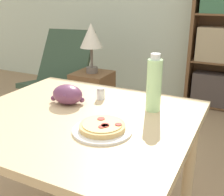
% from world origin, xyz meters
% --- Properties ---
extents(dining_table, '(1.00, 0.89, 0.74)m').
position_xyz_m(dining_table, '(0.04, 0.09, 0.63)').
color(dining_table, '#D1B27F').
rests_on(dining_table, ground_plane).
extents(pizza_on_plate, '(0.24, 0.24, 0.04)m').
position_xyz_m(pizza_on_plate, '(0.21, -0.00, 0.75)').
color(pizza_on_plate, white).
rests_on(pizza_on_plate, dining_table).
extents(grape_bunch, '(0.17, 0.12, 0.10)m').
position_xyz_m(grape_bunch, '(-0.09, 0.19, 0.78)').
color(grape_bunch, '#6B3856').
rests_on(grape_bunch, dining_table).
extents(drink_bottle, '(0.07, 0.07, 0.26)m').
position_xyz_m(drink_bottle, '(0.31, 0.30, 0.86)').
color(drink_bottle, '#B7EAA3').
rests_on(drink_bottle, dining_table).
extents(salt_shaker, '(0.04, 0.04, 0.06)m').
position_xyz_m(salt_shaker, '(0.03, 0.32, 0.77)').
color(salt_shaker, white).
rests_on(salt_shaker, dining_table).
extents(lounge_chair_near, '(0.65, 0.84, 0.88)m').
position_xyz_m(lounge_chair_near, '(-1.11, 1.47, 0.29)').
color(lounge_chair_near, black).
rests_on(lounge_chair_near, ground_plane).
extents(bookshelf, '(0.68, 0.30, 1.58)m').
position_xyz_m(bookshelf, '(0.39, 2.44, 0.75)').
color(bookshelf, brown).
rests_on(bookshelf, ground_plane).
extents(side_table, '(0.34, 0.34, 0.54)m').
position_xyz_m(side_table, '(-0.65, 1.37, 0.27)').
color(side_table, brown).
rests_on(side_table, ground_plane).
extents(table_lamp, '(0.21, 0.21, 0.46)m').
position_xyz_m(table_lamp, '(-0.65, 1.37, 0.87)').
color(table_lamp, '#665B51').
rests_on(table_lamp, side_table).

